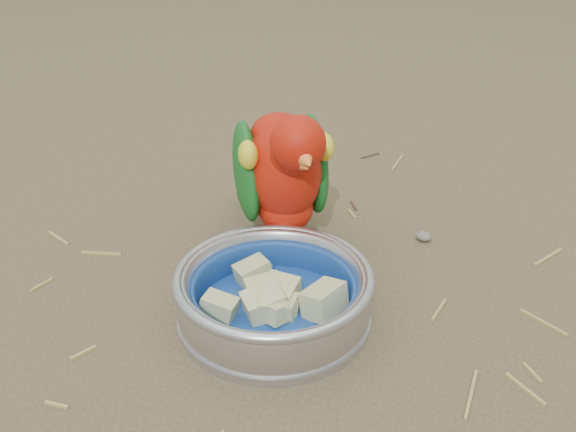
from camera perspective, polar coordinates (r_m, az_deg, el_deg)
The scene contains 6 objects.
ground at distance 0.73m, azimuth -0.18°, elevation -7.72°, with size 60.00×60.00×0.00m, color brown.
food_bowl at distance 0.70m, azimuth -1.24°, elevation -8.71°, with size 0.21×0.21×0.02m, color #B2B2BA.
bowl_wall at distance 0.68m, azimuth -1.27°, elevation -6.71°, with size 0.21×0.21×0.04m, color #B2B2BA, non-canonical shape.
fruit_wedges at distance 0.68m, azimuth -1.26°, elevation -7.18°, with size 0.12×0.12×0.03m, color #C7C483, non-canonical shape.
lory_parrot at distance 0.77m, azimuth -0.38°, elevation 3.02°, with size 0.11×0.24×0.19m, color #AE1508, non-canonical shape.
ground_debris at distance 0.77m, azimuth 4.90°, elevation -5.21°, with size 0.90×0.80×0.01m, color #A68D4D, non-canonical shape.
Camera 1 is at (0.30, -0.51, 0.43)m, focal length 40.00 mm.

